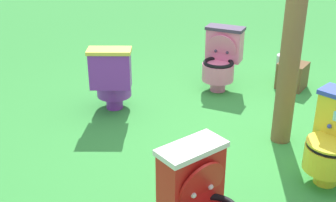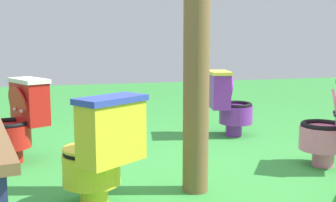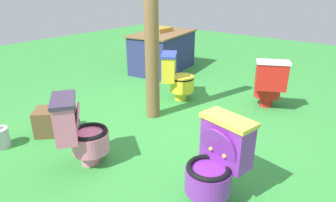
% 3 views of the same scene
% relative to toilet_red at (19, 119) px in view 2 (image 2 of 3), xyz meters
% --- Properties ---
extents(ground, '(14.00, 14.00, 0.00)m').
position_rel_toilet_red_xyz_m(ground, '(-1.35, 0.71, -0.37)').
color(ground, green).
extents(toilet_red, '(0.62, 0.58, 0.73)m').
position_rel_toilet_red_xyz_m(toilet_red, '(0.00, 0.00, 0.00)').
color(toilet_red, red).
rests_on(toilet_red, ground).
extents(toilet_yellow, '(0.61, 0.63, 0.73)m').
position_rel_toilet_red_xyz_m(toilet_yellow, '(-0.57, 1.22, -0.00)').
color(toilet_yellow, yellow).
rests_on(toilet_yellow, ground).
extents(toilet_pink, '(0.63, 0.61, 0.73)m').
position_rel_toilet_red_xyz_m(toilet_pink, '(-2.55, 0.89, 0.00)').
color(toilet_pink, pink).
rests_on(toilet_pink, ground).
extents(toilet_purple, '(0.56, 0.49, 0.73)m').
position_rel_toilet_red_xyz_m(toilet_purple, '(-2.16, -0.40, 0.00)').
color(toilet_purple, purple).
rests_on(toilet_purple, ground).
extents(wooden_post, '(0.18, 0.18, 2.24)m').
position_rel_toilet_red_xyz_m(wooden_post, '(-1.25, 1.10, 0.75)').
color(wooden_post, brown).
rests_on(wooden_post, ground).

